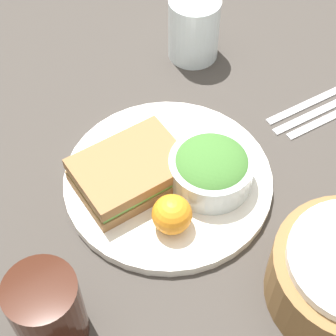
# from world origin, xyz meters

# --- Properties ---
(ground_plane) EXTENTS (4.00, 4.00, 0.00)m
(ground_plane) POSITION_xyz_m (0.00, 0.00, 0.00)
(ground_plane) COLOR #3D3833
(plate) EXTENTS (0.29, 0.29, 0.02)m
(plate) POSITION_xyz_m (0.00, 0.00, 0.01)
(plate) COLOR white
(plate) RESTS_ON ground_plane
(sandwich) EXTENTS (0.15, 0.11, 0.04)m
(sandwich) POSITION_xyz_m (0.04, -0.02, 0.04)
(sandwich) COLOR olive
(sandwich) RESTS_ON plate
(salad_bowl) EXTENTS (0.11, 0.11, 0.06)m
(salad_bowl) POSITION_xyz_m (-0.04, 0.04, 0.04)
(salad_bowl) COLOR silver
(salad_bowl) RESTS_ON plate
(dressing_cup) EXTENTS (0.07, 0.07, 0.04)m
(dressing_cup) POSITION_xyz_m (-0.05, -0.05, 0.03)
(dressing_cup) COLOR #B7B7BC
(dressing_cup) RESTS_ON plate
(orange_wedge) EXTENTS (0.05, 0.05, 0.05)m
(orange_wedge) POSITION_xyz_m (0.04, 0.07, 0.04)
(orange_wedge) COLOR orange
(orange_wedge) RESTS_ON plate
(drink_glass) EXTENTS (0.08, 0.08, 0.11)m
(drink_glass) POSITION_xyz_m (0.23, 0.10, 0.05)
(drink_glass) COLOR #38190F
(drink_glass) RESTS_ON ground_plane
(fork) EXTENTS (0.16, 0.02, 0.01)m
(fork) POSITION_xyz_m (-0.27, 0.00, 0.00)
(fork) COLOR silver
(fork) RESTS_ON ground_plane
(knife) EXTENTS (0.17, 0.03, 0.01)m
(knife) POSITION_xyz_m (-0.27, 0.02, 0.00)
(knife) COLOR silver
(knife) RESTS_ON ground_plane
(spoon) EXTENTS (0.15, 0.02, 0.01)m
(spoon) POSITION_xyz_m (-0.27, 0.04, 0.00)
(spoon) COLOR silver
(spoon) RESTS_ON ground_plane
(water_glass) EXTENTS (0.08, 0.08, 0.11)m
(water_glass) POSITION_xyz_m (-0.19, -0.20, 0.05)
(water_glass) COLOR silver
(water_glass) RESTS_ON ground_plane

